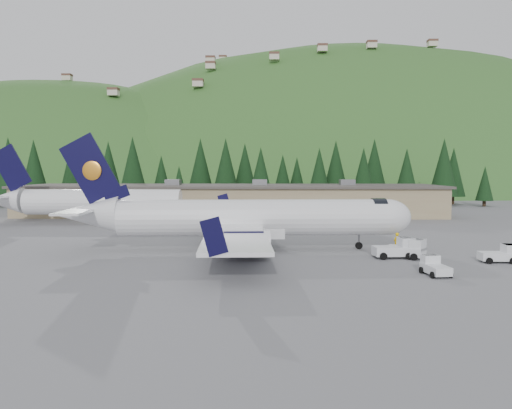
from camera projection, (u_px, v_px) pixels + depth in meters
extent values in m
plane|color=#5E5E64|center=(255.00, 250.00, 48.41)|extent=(600.00, 600.00, 0.00)
cylinder|color=white|center=(255.00, 217.00, 48.19)|extent=(26.17, 5.08, 3.49)
ellipsoid|color=white|center=(387.00, 217.00, 48.72)|extent=(4.75, 3.76, 3.49)
cylinder|color=black|center=(378.00, 213.00, 48.65)|extent=(1.47, 2.95, 2.88)
cone|color=white|center=(89.00, 214.00, 47.52)|extent=(5.78, 3.83, 3.49)
cube|color=white|center=(245.00, 233.00, 48.26)|extent=(7.60, 3.42, 0.93)
cube|color=white|center=(236.00, 227.00, 48.18)|extent=(7.04, 31.83, 0.33)
cube|color=black|center=(225.00, 204.00, 63.78)|extent=(1.89, 0.25, 2.67)
cube|color=black|center=(214.00, 237.00, 32.30)|extent=(1.89, 0.25, 2.67)
cylinder|color=black|center=(244.00, 229.00, 53.64)|extent=(4.02, 2.37, 2.14)
cylinder|color=white|center=(261.00, 229.00, 53.71)|extent=(0.70, 2.30, 2.27)
cube|color=white|center=(244.00, 224.00, 53.61)|extent=(2.05, 0.36, 0.84)
cylinder|color=black|center=(246.00, 243.00, 42.90)|extent=(4.02, 2.37, 2.14)
cylinder|color=white|center=(267.00, 243.00, 42.98)|extent=(0.70, 2.30, 2.27)
cube|color=white|center=(246.00, 237.00, 42.87)|extent=(2.05, 0.36, 0.84)
cube|color=black|center=(90.00, 169.00, 47.23)|extent=(5.75, 0.63, 6.82)
ellipsoid|color=orange|center=(93.00, 171.00, 47.43)|extent=(1.85, 0.28, 1.84)
ellipsoid|color=orange|center=(92.00, 171.00, 47.06)|extent=(1.85, 0.28, 1.84)
cube|color=black|center=(117.00, 194.00, 47.49)|extent=(2.57, 0.39, 1.84)
cube|color=white|center=(84.00, 209.00, 47.47)|extent=(3.12, 11.74, 0.20)
cylinder|color=slate|center=(359.00, 241.00, 48.77)|extent=(0.20, 0.20, 1.67)
cylinder|color=black|center=(359.00, 246.00, 48.80)|extent=(0.72, 0.30, 0.71)
cylinder|color=slate|center=(226.00, 237.00, 50.73)|extent=(0.24, 0.24, 1.86)
cylinder|color=black|center=(230.00, 241.00, 50.78)|extent=(1.04, 0.39, 1.02)
cylinder|color=black|center=(223.00, 241.00, 50.75)|extent=(1.04, 0.39, 1.02)
cylinder|color=slate|center=(225.00, 244.00, 45.73)|extent=(0.24, 0.24, 1.86)
cylinder|color=black|center=(230.00, 249.00, 45.78)|extent=(1.04, 0.39, 1.02)
cylinder|color=black|center=(221.00, 249.00, 45.75)|extent=(1.04, 0.39, 1.02)
cylinder|color=white|center=(103.00, 202.00, 70.58)|extent=(22.00, 3.60, 3.60)
cone|color=white|center=(5.00, 201.00, 70.85)|extent=(5.00, 3.60, 3.60)
cube|color=black|center=(11.00, 168.00, 70.51)|extent=(5.82, 0.28, 6.89)
cube|color=white|center=(5.00, 196.00, 70.81)|extent=(2.40, 11.00, 0.20)
cube|color=silver|center=(393.00, 251.00, 43.93)|extent=(3.52, 1.96, 0.79)
cube|color=silver|center=(406.00, 243.00, 43.95)|extent=(1.25, 1.67, 1.02)
cube|color=black|center=(406.00, 238.00, 43.92)|extent=(1.13, 1.55, 0.11)
cylinder|color=black|center=(402.00, 253.00, 44.92)|extent=(0.65, 0.30, 0.63)
cylinder|color=black|center=(409.00, 256.00, 43.12)|extent=(0.65, 0.30, 0.63)
cylinder|color=black|center=(377.00, 253.00, 44.79)|extent=(0.65, 0.30, 0.63)
cylinder|color=black|center=(383.00, 256.00, 42.99)|extent=(0.65, 0.30, 0.63)
cube|color=silver|center=(497.00, 256.00, 41.84)|extent=(2.91, 1.52, 0.67)
cube|color=silver|center=(509.00, 249.00, 41.75)|extent=(1.00, 1.37, 0.86)
cube|color=black|center=(509.00, 245.00, 41.72)|extent=(0.90, 1.27, 0.10)
cylinder|color=black|center=(505.00, 258.00, 42.57)|extent=(0.54, 0.23, 0.53)
cylinder|color=black|center=(482.00, 257.00, 42.67)|extent=(0.54, 0.23, 0.53)
cylinder|color=black|center=(489.00, 261.00, 41.14)|extent=(0.54, 0.23, 0.53)
cube|color=silver|center=(436.00, 269.00, 36.62)|extent=(1.68, 2.77, 0.61)
cube|color=silver|center=(430.00, 260.00, 37.44)|extent=(1.33, 1.04, 0.78)
cube|color=black|center=(430.00, 255.00, 37.42)|extent=(1.23, 0.94, 0.09)
cylinder|color=black|center=(421.00, 270.00, 37.40)|extent=(0.26, 0.51, 0.49)
cylinder|color=black|center=(439.00, 270.00, 37.59)|extent=(0.26, 0.51, 0.49)
cylinder|color=black|center=(432.00, 275.00, 35.69)|extent=(0.26, 0.51, 0.49)
cylinder|color=black|center=(451.00, 274.00, 35.87)|extent=(0.26, 0.51, 0.49)
cube|color=#907A58|center=(231.00, 201.00, 86.25)|extent=(70.00, 16.00, 4.80)
cube|color=#47423D|center=(231.00, 186.00, 86.07)|extent=(71.00, 17.00, 0.40)
cube|color=slate|center=(87.00, 182.00, 86.53)|extent=(2.50, 2.50, 1.00)
cube|color=slate|center=(173.00, 182.00, 86.23)|extent=(2.50, 2.50, 1.00)
cube|color=slate|center=(260.00, 182.00, 85.92)|extent=(2.50, 2.50, 1.00)
cube|color=slate|center=(347.00, 182.00, 85.61)|extent=(2.50, 2.50, 1.00)
cube|color=silver|center=(405.00, 251.00, 44.05)|extent=(3.62, 3.21, 0.76)
cube|color=silver|center=(418.00, 245.00, 43.37)|extent=(1.77, 1.88, 0.98)
cube|color=black|center=(418.00, 240.00, 43.34)|extent=(1.61, 1.72, 0.11)
cylinder|color=black|center=(420.00, 254.00, 44.14)|extent=(0.64, 0.54, 0.61)
cylinder|color=black|center=(414.00, 257.00, 42.73)|extent=(0.64, 0.54, 0.61)
cylinder|color=black|center=(396.00, 252.00, 45.41)|extent=(0.64, 0.54, 0.61)
cylinder|color=black|center=(389.00, 254.00, 44.00)|extent=(0.64, 0.54, 0.61)
imported|color=#FDC500|center=(396.00, 242.00, 46.93)|extent=(0.81, 0.77, 1.87)
cone|color=black|center=(9.00, 167.00, 103.64)|extent=(6.09, 6.09, 12.45)
cone|color=black|center=(34.00, 168.00, 105.14)|extent=(5.91, 5.91, 12.10)
cone|color=black|center=(72.00, 169.00, 113.80)|extent=(5.77, 5.77, 11.80)
cone|color=black|center=(94.00, 181.00, 112.82)|extent=(3.78, 3.78, 7.73)
cone|color=black|center=(109.00, 169.00, 108.98)|extent=(5.87, 5.87, 12.00)
cone|color=black|center=(130.00, 174.00, 113.37)|extent=(4.94, 4.94, 10.10)
cone|color=black|center=(133.00, 167.00, 103.52)|extent=(6.13, 6.13, 12.54)
cone|color=black|center=(161.00, 177.00, 107.51)|extent=(4.56, 4.56, 9.32)
cone|color=black|center=(179.00, 183.00, 105.76)|extent=(3.61, 3.61, 7.38)
cone|color=black|center=(201.00, 167.00, 112.92)|extent=(6.23, 6.23, 12.74)
cone|color=black|center=(226.00, 167.00, 110.40)|extent=(6.17, 6.17, 12.63)
cone|color=black|center=(245.00, 169.00, 113.81)|extent=(5.80, 5.80, 11.86)
cone|color=black|center=(261.00, 173.00, 105.38)|extent=(5.26, 5.26, 10.76)
cone|color=black|center=(283.00, 176.00, 111.47)|extent=(4.69, 4.69, 9.59)
cone|color=black|center=(297.00, 177.00, 113.81)|extent=(4.46, 4.46, 9.13)
cone|color=black|center=(319.00, 173.00, 106.99)|extent=(5.24, 5.24, 10.71)
cone|color=black|center=(336.00, 168.00, 109.22)|extent=(5.93, 5.93, 12.13)
cone|color=black|center=(363.00, 173.00, 105.07)|extent=(5.21, 5.21, 10.66)
cone|color=black|center=(374.00, 167.00, 113.96)|extent=(6.21, 6.21, 12.70)
cone|color=black|center=(407.00, 173.00, 106.06)|extent=(5.17, 5.17, 10.57)
cone|color=black|center=(408.00, 181.00, 115.01)|extent=(3.71, 3.71, 7.59)
cone|color=black|center=(444.00, 167.00, 106.92)|extent=(6.08, 6.08, 12.43)
cone|color=black|center=(453.00, 172.00, 111.48)|extent=(5.33, 5.33, 10.91)
cone|color=black|center=(485.00, 183.00, 105.48)|extent=(3.58, 3.58, 7.33)
ellipsoid|color=#315A1E|center=(64.00, 353.00, 225.04)|extent=(336.00, 240.00, 240.00)
ellipsoid|color=#315A1E|center=(343.00, 353.00, 252.99)|extent=(420.00, 300.00, 300.00)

